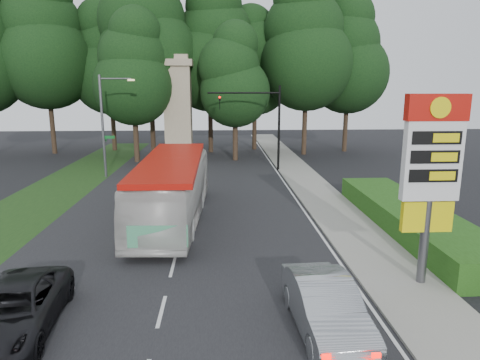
{
  "coord_description": "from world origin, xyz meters",
  "views": [
    {
      "loc": [
        1.9,
        -12.11,
        7.06
      ],
      "look_at": [
        3.0,
        10.19,
        2.2
      ],
      "focal_mm": 32.0,
      "sensor_mm": 36.0,
      "label": 1
    }
  ],
  "objects_px": {
    "streetlight_signs": "(105,121)",
    "monument": "(178,108)",
    "sedan_silver": "(325,306)",
    "gas_station_pylon": "(432,165)",
    "transit_bus": "(173,190)",
    "suv_charcoal": "(13,310)",
    "traffic_signal_mast": "(264,116)"
  },
  "relations": [
    {
      "from": "monument",
      "to": "sedan_silver",
      "type": "height_order",
      "value": "monument"
    },
    {
      "from": "gas_station_pylon",
      "to": "sedan_silver",
      "type": "relative_size",
      "value": 1.41
    },
    {
      "from": "traffic_signal_mast",
      "to": "transit_bus",
      "type": "xyz_separation_m",
      "value": [
        -6.27,
        -13.8,
        -2.98
      ]
    },
    {
      "from": "sedan_silver",
      "to": "suv_charcoal",
      "type": "bearing_deg",
      "value": 174.29
    },
    {
      "from": "streetlight_signs",
      "to": "monument",
      "type": "distance_m",
      "value": 9.44
    },
    {
      "from": "monument",
      "to": "transit_bus",
      "type": "distance_m",
      "value": 20.14
    },
    {
      "from": "gas_station_pylon",
      "to": "transit_bus",
      "type": "relative_size",
      "value": 0.56
    },
    {
      "from": "streetlight_signs",
      "to": "transit_bus",
      "type": "distance_m",
      "value": 13.71
    },
    {
      "from": "monument",
      "to": "streetlight_signs",
      "type": "bearing_deg",
      "value": -121.97
    },
    {
      "from": "traffic_signal_mast",
      "to": "sedan_silver",
      "type": "bearing_deg",
      "value": -91.68
    },
    {
      "from": "transit_bus",
      "to": "suv_charcoal",
      "type": "xyz_separation_m",
      "value": [
        -3.54,
        -10.66,
        -0.97
      ]
    },
    {
      "from": "traffic_signal_mast",
      "to": "streetlight_signs",
      "type": "xyz_separation_m",
      "value": [
        -12.67,
        -1.99,
        -0.23
      ]
    },
    {
      "from": "monument",
      "to": "transit_bus",
      "type": "xyz_separation_m",
      "value": [
        1.41,
        -19.8,
        -3.41
      ]
    },
    {
      "from": "sedan_silver",
      "to": "suv_charcoal",
      "type": "height_order",
      "value": "sedan_silver"
    },
    {
      "from": "streetlight_signs",
      "to": "monument",
      "type": "relative_size",
      "value": 0.8
    },
    {
      "from": "monument",
      "to": "sedan_silver",
      "type": "relative_size",
      "value": 2.07
    },
    {
      "from": "gas_station_pylon",
      "to": "suv_charcoal",
      "type": "distance_m",
      "value": 14.06
    },
    {
      "from": "traffic_signal_mast",
      "to": "transit_bus",
      "type": "relative_size",
      "value": 0.59
    },
    {
      "from": "monument",
      "to": "sedan_silver",
      "type": "bearing_deg",
      "value": -77.3
    },
    {
      "from": "monument",
      "to": "sedan_silver",
      "type": "distance_m",
      "value": 31.92
    },
    {
      "from": "streetlight_signs",
      "to": "suv_charcoal",
      "type": "relative_size",
      "value": 1.54
    },
    {
      "from": "gas_station_pylon",
      "to": "sedan_silver",
      "type": "height_order",
      "value": "gas_station_pylon"
    },
    {
      "from": "gas_station_pylon",
      "to": "monument",
      "type": "distance_m",
      "value": 30.17
    },
    {
      "from": "streetlight_signs",
      "to": "monument",
      "type": "bearing_deg",
      "value": 58.03
    },
    {
      "from": "streetlight_signs",
      "to": "suv_charcoal",
      "type": "distance_m",
      "value": 22.95
    },
    {
      "from": "sedan_silver",
      "to": "monument",
      "type": "bearing_deg",
      "value": 99.5
    },
    {
      "from": "gas_station_pylon",
      "to": "sedan_silver",
      "type": "distance_m",
      "value": 6.28
    },
    {
      "from": "gas_station_pylon",
      "to": "traffic_signal_mast",
      "type": "height_order",
      "value": "traffic_signal_mast"
    },
    {
      "from": "streetlight_signs",
      "to": "suv_charcoal",
      "type": "height_order",
      "value": "streetlight_signs"
    },
    {
      "from": "transit_bus",
      "to": "suv_charcoal",
      "type": "relative_size",
      "value": 2.35
    },
    {
      "from": "traffic_signal_mast",
      "to": "suv_charcoal",
      "type": "height_order",
      "value": "traffic_signal_mast"
    },
    {
      "from": "traffic_signal_mast",
      "to": "monument",
      "type": "height_order",
      "value": "monument"
    }
  ]
}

